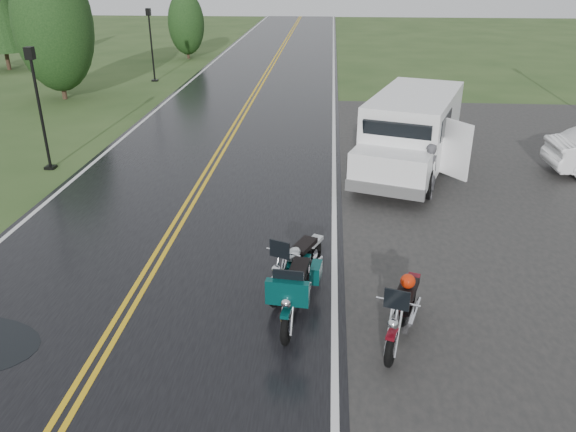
% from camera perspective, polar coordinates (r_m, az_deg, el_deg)
% --- Properties ---
extents(ground, '(120.00, 120.00, 0.00)m').
position_cam_1_polar(ground, '(11.03, -15.64, -8.61)').
color(ground, '#2D471E').
rests_on(ground, ground).
extents(road, '(8.00, 100.00, 0.04)m').
position_cam_1_polar(road, '(19.85, -6.43, 7.23)').
color(road, black).
rests_on(road, ground).
extents(motorcycle_red, '(1.40, 2.30, 1.28)m').
position_cam_1_polar(motorcycle_red, '(8.95, 10.58, -11.64)').
color(motorcycle_red, '#5B0A13').
rests_on(motorcycle_red, ground).
extents(motorcycle_teal, '(1.06, 2.31, 1.32)m').
position_cam_1_polar(motorcycle_teal, '(9.24, -0.12, -9.73)').
color(motorcycle_teal, '#053A38').
rests_on(motorcycle_teal, ground).
extents(motorcycle_silver, '(1.54, 2.28, 1.27)m').
position_cam_1_polar(motorcycle_silver, '(10.18, -1.09, -6.37)').
color(motorcycle_silver, '#B0B4B8').
rests_on(motorcycle_silver, ground).
extents(van_white, '(4.06, 6.42, 2.36)m').
position_cam_1_polar(van_white, '(15.53, 7.52, 6.76)').
color(van_white, white).
rests_on(van_white, ground).
extents(person_at_van, '(0.67, 0.58, 1.54)m').
position_cam_1_polar(person_at_van, '(15.25, 14.02, 4.27)').
color(person_at_van, '#47474C').
rests_on(person_at_van, ground).
extents(lamp_post_near_left, '(0.32, 0.32, 3.69)m').
position_cam_1_polar(lamp_post_near_left, '(18.42, -23.88, 9.85)').
color(lamp_post_near_left, black).
rests_on(lamp_post_near_left, ground).
extents(lamp_post_far_left, '(0.32, 0.32, 3.72)m').
position_cam_1_polar(lamp_post_far_left, '(31.39, -13.70, 16.51)').
color(lamp_post_far_left, black).
rests_on(lamp_post_far_left, ground).
extents(tree_left_mid, '(3.46, 3.46, 5.40)m').
position_cam_1_polar(tree_left_mid, '(28.23, -22.56, 16.30)').
color(tree_left_mid, '#1E3D19').
rests_on(tree_left_mid, ground).
extents(tree_left_far, '(2.32, 2.32, 3.57)m').
position_cam_1_polar(tree_left_far, '(38.81, -10.26, 18.09)').
color(tree_left_far, '#1E3D19').
rests_on(tree_left_far, ground).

